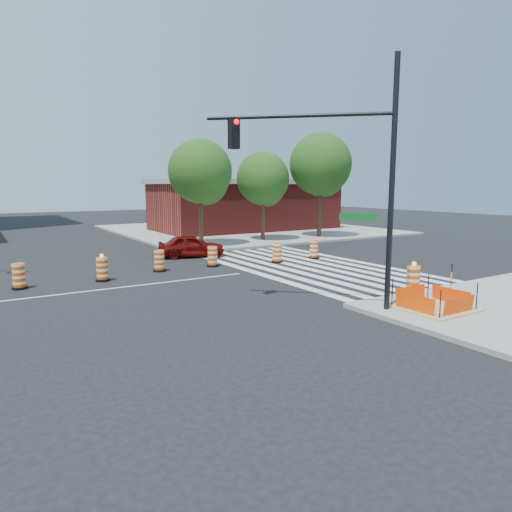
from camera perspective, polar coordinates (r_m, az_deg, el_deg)
name	(u,v)px	position (r m, az deg, el deg)	size (l,w,h in m)	color
ground	(81,292)	(18.77, -21.04, -4.24)	(120.00, 120.00, 0.00)	black
sidewalk_ne	(245,229)	(42.05, -1.33, 3.34)	(22.00, 22.00, 0.15)	gray
crosswalk_east	(306,266)	(23.35, 6.32, -1.23)	(6.75, 13.50, 0.01)	silver
lane_centerline	(81,292)	(18.77, -21.04, -4.23)	(14.00, 0.12, 0.01)	silver
excavation_pit	(433,306)	(15.75, 21.26, -5.85)	(2.20, 2.20, 0.90)	tan
brick_storefront	(245,205)	(41.90, -1.34, 6.39)	(16.50, 8.50, 4.60)	maroon
red_coupe	(191,246)	(26.29, -8.12, 1.25)	(1.52, 3.77, 1.28)	#5E0A08
signal_pole_se	(339,162)	(14.65, 10.29, 11.53)	(4.42, 4.08, 7.78)	black
pit_drum	(413,280)	(17.59, 19.06, -2.86)	(0.59, 0.59, 1.17)	black
barricade	(451,279)	(17.59, 23.21, -2.70)	(0.79, 0.57, 1.10)	#ED4E05
tree_north_c	(201,175)	(30.24, -6.95, 10.00)	(4.14, 4.14, 7.04)	#382314
tree_north_d	(263,182)	(33.18, 0.91, 9.27)	(3.80, 3.80, 6.46)	#382314
tree_north_e	(320,168)	(35.74, 8.07, 10.84)	(4.73, 4.73, 8.03)	#382314
median_drum_3	(19,277)	(20.25, -27.52, -2.35)	(0.60, 0.60, 1.02)	black
median_drum_4	(102,270)	(20.55, -18.66, -1.64)	(0.60, 0.60, 1.18)	black
median_drum_5	(159,261)	(22.16, -11.99, -0.66)	(0.60, 0.60, 1.02)	black
median_drum_6	(213,257)	(23.10, -5.46, -0.14)	(0.60, 0.60, 1.02)	black
median_drum_7	(277,254)	(24.19, 2.65, 0.30)	(0.60, 0.60, 1.02)	black
median_drum_8	(314,250)	(25.72, 7.26, 0.74)	(0.60, 0.60, 1.02)	black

